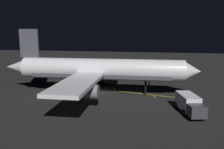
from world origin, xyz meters
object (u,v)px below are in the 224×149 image
baggage_truck (189,104)px  ground_crew_worker (149,85)px  traffic_cone_near_left (155,96)px  airliner (98,70)px  catering_truck (105,77)px  traffic_cone_near_right (115,89)px

baggage_truck → ground_crew_worker: bearing=-153.8°
ground_crew_worker → traffic_cone_near_left: ground_crew_worker is taller
airliner → baggage_truck: size_ratio=5.40×
baggage_truck → catering_truck: catering_truck is taller
airliner → ground_crew_worker: airliner is taller
airliner → catering_truck: airliner is taller
airliner → baggage_truck: 17.12m
ground_crew_worker → traffic_cone_near_left: bearing=13.2°
catering_truck → ground_crew_worker: bearing=65.1°
baggage_truck → traffic_cone_near_left: baggage_truck is taller
baggage_truck → traffic_cone_near_right: 15.97m
baggage_truck → ground_crew_worker: (-11.91, -5.85, -0.39)m
baggage_truck → ground_crew_worker: 13.28m
traffic_cone_near_left → catering_truck: bearing=-130.9°
baggage_truck → ground_crew_worker: baggage_truck is taller
catering_truck → traffic_cone_near_right: catering_truck is taller
airliner → traffic_cone_near_right: bearing=130.6°
catering_truck → traffic_cone_near_right: 7.07m
airliner → traffic_cone_near_left: airliner is taller
baggage_truck → catering_truck: size_ratio=1.12×
catering_truck → traffic_cone_near_right: size_ratio=10.75×
baggage_truck → traffic_cone_near_right: size_ratio=12.00×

